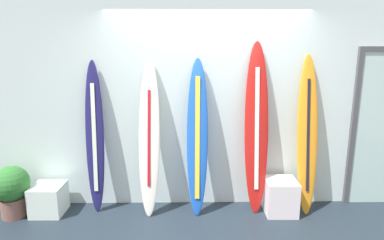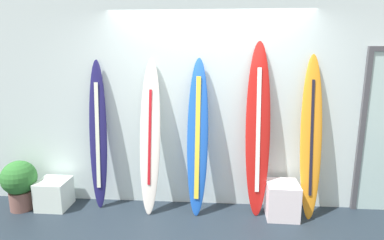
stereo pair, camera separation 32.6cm
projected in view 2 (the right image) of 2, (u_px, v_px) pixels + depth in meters
name	position (u px, v px, depth m)	size (l,w,h in m)	color
wall_back	(209.00, 99.00, 4.13)	(7.20, 0.20, 2.80)	silver
surfboard_navy	(98.00, 137.00, 4.08)	(0.24, 0.26, 1.91)	navy
surfboard_ivory	(150.00, 138.00, 3.97)	(0.28, 0.41, 1.93)	silver
surfboard_cobalt	(198.00, 138.00, 3.93)	(0.28, 0.39, 1.94)	blue
surfboard_crimson	(258.00, 131.00, 3.89)	(0.31, 0.34, 2.13)	red
surfboard_sunset	(311.00, 139.00, 3.84)	(0.26, 0.37, 1.98)	orange
display_block_left	(282.00, 200.00, 3.94)	(0.39, 0.39, 0.43)	white
display_block_center	(54.00, 194.00, 4.18)	(0.38, 0.38, 0.37)	silver
potted_plant	(19.00, 182.00, 4.09)	(0.44, 0.44, 0.65)	brown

